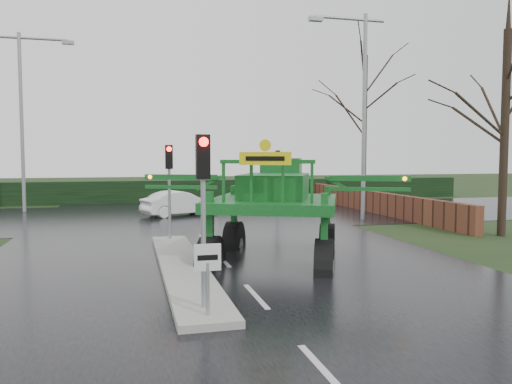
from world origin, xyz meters
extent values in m
plane|color=black|center=(0.00, 0.00, 0.00)|extent=(140.00, 140.00, 0.00)
cube|color=black|center=(0.00, 10.00, 0.00)|extent=(14.00, 80.00, 0.02)
cube|color=black|center=(0.00, 16.00, 0.01)|extent=(80.00, 12.00, 0.02)
cube|color=gray|center=(-1.30, 3.00, 0.09)|extent=(1.20, 10.00, 0.16)
cube|color=black|center=(0.00, 24.00, 0.75)|extent=(44.00, 0.90, 1.50)
cube|color=#592D1E|center=(10.50, 16.00, 0.60)|extent=(0.40, 20.00, 1.20)
cylinder|color=gray|center=(-1.30, -1.50, 0.65)|extent=(0.07, 0.07, 1.00)
cube|color=silver|center=(-1.30, -1.50, 1.25)|extent=(0.50, 0.04, 0.50)
cube|color=black|center=(-1.30, -1.52, 1.25)|extent=(0.38, 0.01, 0.10)
cylinder|color=gray|center=(-1.30, -1.00, 1.75)|extent=(0.10, 0.10, 3.50)
cube|color=black|center=(-1.30, -1.00, 3.10)|extent=(0.26, 0.22, 0.85)
sphere|color=#FF0C07|center=(-1.30, -1.13, 3.38)|extent=(0.18, 0.18, 0.18)
cylinder|color=gray|center=(-1.30, 7.50, 1.75)|extent=(0.10, 0.10, 3.50)
cube|color=black|center=(-1.30, 7.50, 3.10)|extent=(0.26, 0.22, 0.85)
sphere|color=#FF0C07|center=(-1.30, 7.37, 3.38)|extent=(0.18, 0.18, 0.18)
cylinder|color=gray|center=(6.50, 20.00, 1.75)|extent=(0.10, 0.10, 3.50)
cube|color=black|center=(6.50, 20.00, 3.10)|extent=(0.26, 0.22, 0.85)
sphere|color=#FF0C07|center=(6.50, 20.13, 3.38)|extent=(0.18, 0.18, 0.18)
cylinder|color=gray|center=(8.50, 12.00, 5.00)|extent=(0.20, 0.20, 10.00)
cylinder|color=gray|center=(7.70, 12.00, 9.70)|extent=(3.52, 0.14, 0.14)
cube|color=gray|center=(5.94, 12.00, 9.58)|extent=(0.65, 0.30, 0.20)
cylinder|color=gray|center=(-8.50, 20.00, 5.00)|extent=(0.20, 0.20, 10.00)
cylinder|color=gray|center=(-7.70, 20.00, 9.70)|extent=(3.52, 0.14, 0.14)
cube|color=gray|center=(-5.94, 20.00, 9.58)|extent=(0.65, 0.30, 0.20)
cylinder|color=black|center=(11.50, 6.00, 4.00)|extent=(0.32, 0.32, 8.00)
cone|color=black|center=(11.50, 6.00, 8.64)|extent=(0.24, 0.24, 2.00)
cylinder|color=black|center=(13.00, 21.00, 5.00)|extent=(0.32, 0.32, 10.00)
cone|color=black|center=(13.00, 21.00, 10.80)|extent=(0.24, 0.24, 2.50)
cylinder|color=black|center=(-1.31, 5.40, 0.89)|extent=(1.16, 1.82, 1.77)
cylinder|color=#595B56|center=(-1.31, 5.40, 0.89)|extent=(0.73, 0.78, 0.62)
cube|color=#0E501E|center=(-1.31, 5.40, 1.99)|extent=(0.26, 0.26, 2.04)
cylinder|color=black|center=(1.60, 4.11, 0.89)|extent=(1.16, 1.82, 1.77)
cylinder|color=#595B56|center=(1.60, 4.11, 0.89)|extent=(0.73, 0.78, 0.62)
cube|color=#0E501E|center=(1.60, 4.11, 1.99)|extent=(0.26, 0.26, 2.04)
cylinder|color=black|center=(-2.60, 2.48, 0.89)|extent=(1.16, 1.82, 1.77)
cylinder|color=#595B56|center=(-2.60, 2.48, 0.89)|extent=(0.73, 0.78, 0.62)
cube|color=#0E501E|center=(-2.60, 2.48, 1.99)|extent=(0.26, 0.26, 2.04)
cylinder|color=black|center=(0.31, 1.19, 0.89)|extent=(1.16, 1.82, 1.77)
cylinder|color=#595B56|center=(0.31, 1.19, 0.89)|extent=(0.73, 0.78, 0.62)
cube|color=#0E501E|center=(0.31, 1.19, 1.99)|extent=(0.26, 0.26, 2.04)
cube|color=#0E501E|center=(-0.50, 3.29, 2.57)|extent=(5.13, 5.40, 0.31)
cube|color=#0E501E|center=(-0.43, 3.45, 3.06)|extent=(2.86, 3.22, 0.80)
cube|color=#135321|center=(0.29, 5.08, 3.37)|extent=(1.65, 1.51, 1.15)
cube|color=#0E501E|center=(-1.07, 2.00, 3.86)|extent=(2.47, 1.17, 0.11)
cube|color=#0E501E|center=(-3.24, 4.12, 3.37)|extent=(2.17, 1.08, 0.16)
sphere|color=orange|center=(-4.16, 4.43, 3.37)|extent=(0.12, 0.12, 0.12)
cube|color=#0E501E|center=(1.95, 1.82, 3.37)|extent=(2.17, 1.08, 0.16)
sphere|color=orange|center=(2.81, 1.35, 3.37)|extent=(0.12, 0.12, 0.12)
cube|color=yellow|center=(-1.22, 1.67, 3.94)|extent=(1.32, 0.62, 0.35)
cube|color=black|center=(-1.22, 1.67, 3.94)|extent=(0.98, 0.44, 0.12)
cylinder|color=yellow|center=(-1.22, 1.67, 4.30)|extent=(0.31, 0.16, 0.32)
imported|color=white|center=(-0.15, 15.83, 0.00)|extent=(4.19, 2.77, 1.30)
camera|label=1|loc=(-2.66, -10.51, 3.09)|focal=35.00mm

